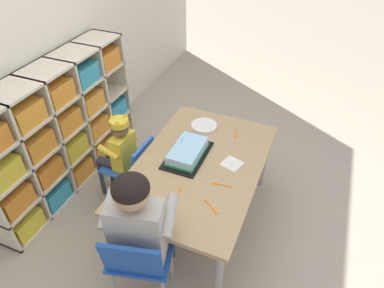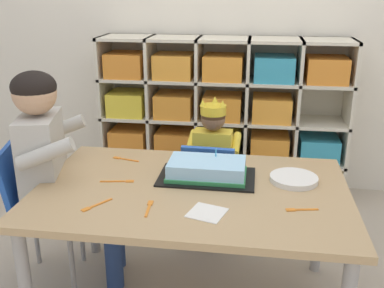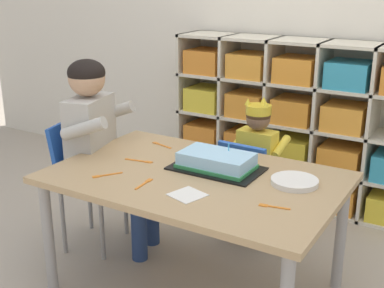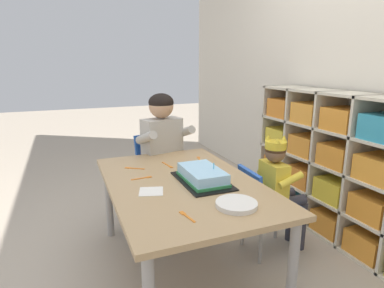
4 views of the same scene
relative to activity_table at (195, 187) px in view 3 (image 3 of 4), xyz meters
name	(u,v)px [view 3 (image 3 of 4)]	position (x,y,z in m)	size (l,w,h in m)	color
ground	(195,287)	(0.00, 0.00, -0.53)	(16.00, 16.00, 0.00)	tan
storage_cubby_shelf	(292,127)	(0.01, 1.23, -0.03)	(1.64, 0.32, 1.07)	beige
activity_table	(195,187)	(0.00, 0.00, 0.00)	(1.30, 0.84, 0.59)	tan
classroom_chair_blue	(251,181)	(0.02, 0.57, -0.17)	(0.31, 0.37, 0.61)	blue
child_with_crown	(260,151)	(0.02, 0.68, -0.03)	(0.30, 0.31, 0.82)	yellow
classroom_chair_adult_side	(84,169)	(-0.75, 0.08, -0.09)	(0.39, 0.42, 0.71)	#1E4CA8
adult_helper_seated	(101,135)	(-0.64, 0.10, 0.12)	(0.47, 0.45, 1.04)	#B2ADA3
birthday_cake_on_tray	(216,162)	(0.05, 0.11, 0.09)	(0.42, 0.26, 0.12)	black
paper_plate_stack	(295,182)	(0.42, 0.13, 0.07)	(0.20, 0.20, 0.02)	white
paper_napkin_square	(187,195)	(0.09, -0.21, 0.06)	(0.13, 0.13, 0.00)	white
fork_beside_plate_stack	(272,207)	(0.43, -0.14, 0.06)	(0.12, 0.04, 0.00)	orange
fork_at_table_front_edge	(161,145)	(-0.37, 0.27, 0.06)	(0.14, 0.05, 0.00)	orange
fork_near_child_seat	(140,161)	(-0.32, 0.01, 0.06)	(0.15, 0.04, 0.00)	orange
fork_by_napkin	(145,183)	(-0.13, -0.20, 0.06)	(0.02, 0.13, 0.00)	orange
fork_near_cake_tray	(105,175)	(-0.34, -0.22, 0.06)	(0.09, 0.12, 0.00)	orange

